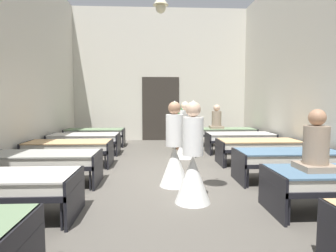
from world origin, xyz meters
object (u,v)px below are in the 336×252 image
at_px(bed_left_row_4, 85,139).
at_px(bed_right_row_5, 227,132).
at_px(bed_right_row_3, 259,146).
at_px(patient_seated_secondary, 216,120).
at_px(bed_right_row_2, 288,158).
at_px(nurse_mid_aisle, 193,167).
at_px(nurse_far_aisle, 174,156).
at_px(bed_left_row_5, 95,133).
at_px(nurse_near_aisle, 185,138).
at_px(bed_left_row_3, 69,147).
at_px(potted_plant, 181,121).
at_px(bed_left_row_2, 44,160).
at_px(patient_seated_primary, 316,148).
at_px(bed_right_row_4, 240,138).

distance_m(bed_left_row_4, bed_right_row_5, 4.64).
height_order(bed_right_row_3, patient_seated_secondary, patient_seated_secondary).
relative_size(bed_right_row_2, nurse_mid_aisle, 1.28).
height_order(bed_right_row_3, nurse_far_aisle, nurse_far_aisle).
xyz_separation_m(bed_left_row_5, nurse_far_aisle, (2.28, -4.59, 0.09)).
height_order(bed_left_row_5, nurse_near_aisle, nurse_near_aisle).
distance_m(bed_left_row_5, nurse_near_aisle, 3.48).
distance_m(bed_left_row_3, patient_seated_secondary, 5.03).
bearing_deg(bed_right_row_2, nurse_near_aisle, 125.76).
xyz_separation_m(bed_left_row_3, nurse_mid_aisle, (2.49, -2.48, 0.09)).
height_order(nurse_far_aisle, patient_seated_secondary, nurse_far_aisle).
distance_m(bed_right_row_5, potted_plant, 1.83).
relative_size(bed_left_row_5, potted_plant, 1.35).
bearing_deg(bed_left_row_2, nurse_far_aisle, -3.95).
bearing_deg(patient_seated_primary, bed_left_row_3, 144.05).
bearing_deg(nurse_near_aisle, bed_right_row_4, 90.74).
bearing_deg(bed_left_row_2, nurse_near_aisle, 39.87).
relative_size(bed_left_row_4, patient_seated_primary, 2.38).
distance_m(bed_left_row_3, nurse_mid_aisle, 3.51).
bearing_deg(nurse_mid_aisle, bed_left_row_4, -54.91).
height_order(bed_right_row_5, nurse_near_aisle, nurse_near_aisle).
relative_size(bed_right_row_5, patient_seated_secondary, 2.38).
distance_m(bed_left_row_3, nurse_near_aisle, 2.86).
xyz_separation_m(bed_right_row_3, nurse_far_aisle, (-2.11, -1.64, 0.09)).
bearing_deg(nurse_far_aisle, bed_left_row_3, 120.13).
height_order(nurse_far_aisle, patient_seated_primary, nurse_far_aisle).
xyz_separation_m(bed_left_row_4, bed_left_row_5, (0.00, 1.48, 0.00)).
bearing_deg(bed_left_row_5, bed_left_row_2, -90.00).
height_order(bed_left_row_2, bed_right_row_4, same).
xyz_separation_m(nurse_near_aisle, patient_seated_primary, (1.30, -3.75, 0.34)).
xyz_separation_m(bed_left_row_5, nurse_mid_aisle, (2.49, -5.44, 0.09)).
bearing_deg(bed_right_row_5, bed_left_row_4, -161.41).
distance_m(bed_right_row_4, nurse_far_aisle, 3.76).
distance_m(nurse_near_aisle, nurse_mid_aisle, 3.31).
bearing_deg(patient_seated_primary, bed_right_row_4, 85.46).
height_order(bed_left_row_2, bed_left_row_4, same).
bearing_deg(bed_right_row_4, bed_left_row_5, 161.41).
distance_m(bed_right_row_4, patient_seated_secondary, 1.58).
bearing_deg(bed_left_row_5, bed_right_row_4, -18.59).
bearing_deg(nurse_mid_aisle, bed_right_row_5, -106.34).
bearing_deg(bed_left_row_3, potted_plant, 38.62).
xyz_separation_m(bed_left_row_5, bed_right_row_5, (4.39, 0.00, 0.00)).
height_order(bed_left_row_3, nurse_mid_aisle, nurse_mid_aisle).
relative_size(nurse_far_aisle, potted_plant, 1.06).
height_order(nurse_near_aisle, patient_seated_primary, nurse_near_aisle).
distance_m(bed_right_row_3, patient_seated_primary, 2.98).
bearing_deg(nurse_far_aisle, patient_seated_secondary, 44.80).
height_order(bed_right_row_3, bed_right_row_5, same).
distance_m(bed_right_row_5, patient_seated_primary, 5.92).
bearing_deg(bed_right_row_4, patient_seated_primary, -94.54).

